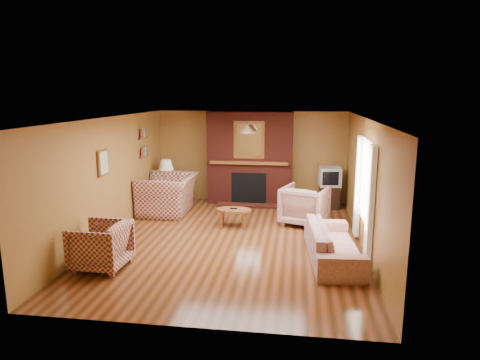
# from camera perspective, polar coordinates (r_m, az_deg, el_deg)

# --- Properties ---
(floor) EXTENTS (6.50, 6.50, 0.00)m
(floor) POSITION_cam_1_polar(r_m,az_deg,el_deg) (8.56, -1.02, -8.03)
(floor) COLOR #40230D
(floor) RESTS_ON ground
(ceiling) EXTENTS (6.50, 6.50, 0.00)m
(ceiling) POSITION_cam_1_polar(r_m,az_deg,el_deg) (8.08, -1.08, 8.23)
(ceiling) COLOR white
(ceiling) RESTS_ON wall_back
(wall_back) EXTENTS (6.50, 0.00, 6.50)m
(wall_back) POSITION_cam_1_polar(r_m,az_deg,el_deg) (11.41, 1.49, 3.14)
(wall_back) COLOR olive
(wall_back) RESTS_ON floor
(wall_front) EXTENTS (6.50, 0.00, 6.50)m
(wall_front) POSITION_cam_1_polar(r_m,az_deg,el_deg) (5.16, -6.70, -7.39)
(wall_front) COLOR olive
(wall_front) RESTS_ON floor
(wall_left) EXTENTS (0.00, 6.50, 6.50)m
(wall_left) POSITION_cam_1_polar(r_m,az_deg,el_deg) (8.96, -17.04, 0.31)
(wall_left) COLOR olive
(wall_left) RESTS_ON floor
(wall_right) EXTENTS (0.00, 6.50, 6.50)m
(wall_right) POSITION_cam_1_polar(r_m,az_deg,el_deg) (8.23, 16.41, -0.61)
(wall_right) COLOR olive
(wall_right) RESTS_ON floor
(fireplace) EXTENTS (2.20, 0.82, 2.40)m
(fireplace) POSITION_cam_1_polar(r_m,az_deg,el_deg) (11.15, 1.33, 2.85)
(fireplace) COLOR #4F1911
(fireplace) RESTS_ON floor
(window_right) EXTENTS (0.10, 1.85, 2.00)m
(window_right) POSITION_cam_1_polar(r_m,az_deg,el_deg) (8.05, 16.25, -1.41)
(window_right) COLOR beige
(window_right) RESTS_ON wall_right
(bookshelf) EXTENTS (0.09, 0.55, 0.71)m
(bookshelf) POSITION_cam_1_polar(r_m,az_deg,el_deg) (10.60, -12.62, 4.76)
(bookshelf) COLOR brown
(bookshelf) RESTS_ON wall_left
(botanical_print) EXTENTS (0.05, 0.40, 0.50)m
(botanical_print) POSITION_cam_1_polar(r_m,az_deg,el_deg) (8.62, -17.80, 2.20)
(botanical_print) COLOR brown
(botanical_print) RESTS_ON wall_left
(pendant_light) EXTENTS (0.36, 0.36, 0.48)m
(pendant_light) POSITION_cam_1_polar(r_m,az_deg,el_deg) (10.38, 0.92, 6.75)
(pendant_light) COLOR black
(pendant_light) RESTS_ON ceiling
(plaid_loveseat) EXTENTS (1.27, 1.44, 0.92)m
(plaid_loveseat) POSITION_cam_1_polar(r_m,az_deg,el_deg) (10.48, -9.58, -1.89)
(plaid_loveseat) COLOR maroon
(plaid_loveseat) RESTS_ON floor
(plaid_armchair) EXTENTS (0.89, 0.87, 0.78)m
(plaid_armchair) POSITION_cam_1_polar(r_m,az_deg,el_deg) (7.51, -18.10, -8.31)
(plaid_armchair) COLOR maroon
(plaid_armchair) RESTS_ON floor
(floral_sofa) EXTENTS (0.98, 2.14, 0.61)m
(floral_sofa) POSITION_cam_1_polar(r_m,az_deg,el_deg) (7.69, 12.36, -8.20)
(floral_sofa) COLOR #B6A58D
(floral_sofa) RESTS_ON floor
(floral_armchair) EXTENTS (1.18, 1.20, 0.86)m
(floral_armchair) POSITION_cam_1_polar(r_m,az_deg,el_deg) (9.57, 8.64, -3.34)
(floral_armchair) COLOR #B6A58D
(floral_armchair) RESTS_ON floor
(coffee_table) EXTENTS (0.75, 0.47, 0.42)m
(coffee_table) POSITION_cam_1_polar(r_m,az_deg,el_deg) (9.29, -0.86, -4.23)
(coffee_table) COLOR brown
(coffee_table) RESTS_ON floor
(side_table) EXTENTS (0.46, 0.46, 0.57)m
(side_table) POSITION_cam_1_polar(r_m,az_deg,el_deg) (11.24, -9.71, -1.91)
(side_table) COLOR brown
(side_table) RESTS_ON floor
(table_lamp) EXTENTS (0.38, 0.38, 0.63)m
(table_lamp) POSITION_cam_1_polar(r_m,az_deg,el_deg) (11.11, -9.82, 1.28)
(table_lamp) COLOR white
(table_lamp) RESTS_ON side_table
(tv_stand) EXTENTS (0.52, 0.48, 0.56)m
(tv_stand) POSITION_cam_1_polar(r_m,az_deg,el_deg) (11.10, 11.78, -2.17)
(tv_stand) COLOR black
(tv_stand) RESTS_ON floor
(crt_tv) EXTENTS (0.55, 0.55, 0.48)m
(crt_tv) POSITION_cam_1_polar(r_m,az_deg,el_deg) (10.99, 11.89, 0.45)
(crt_tv) COLOR #B0B3B8
(crt_tv) RESTS_ON tv_stand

